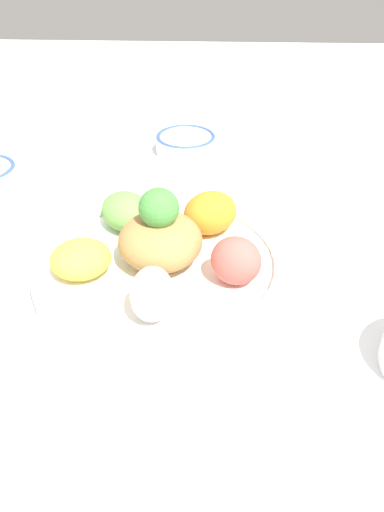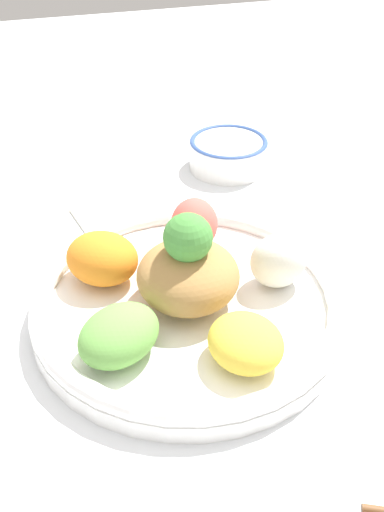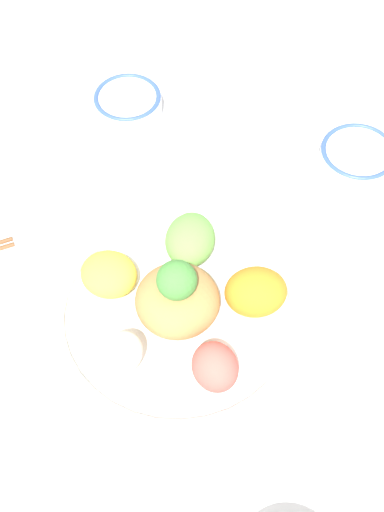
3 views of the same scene
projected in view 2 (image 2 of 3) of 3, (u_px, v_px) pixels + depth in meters
ground_plane at (173, 318)px, 0.63m from camera, size 2.40×2.40×0.00m
salad_platter at (186, 295)px, 0.62m from camera, size 0.33×0.33×0.12m
sauce_bowl_red at (228, 152)px, 0.88m from camera, size 0.12×0.12×0.05m
serving_spoon_extra at (74, 209)px, 0.80m from camera, size 0.13×0.05×0.01m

